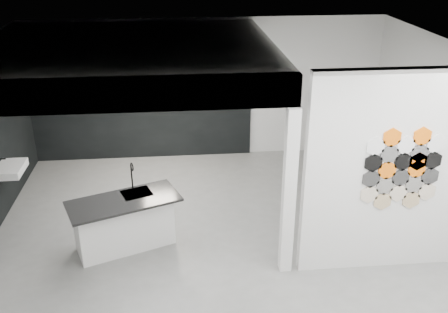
% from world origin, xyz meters
% --- Properties ---
extents(floor, '(7.00, 6.00, 0.01)m').
position_xyz_m(floor, '(0.00, 0.00, -0.01)').
color(floor, slate).
extents(partition_panel, '(2.45, 0.15, 2.80)m').
position_xyz_m(partition_panel, '(2.23, -1.00, 1.40)').
color(partition_panel, silver).
rests_on(partition_panel, floor).
extents(bay_clad_back, '(4.40, 0.04, 2.35)m').
position_xyz_m(bay_clad_back, '(-1.30, 2.97, 1.18)').
color(bay_clad_back, black).
rests_on(bay_clad_back, floor).
extents(bulkhead, '(4.40, 4.00, 0.40)m').
position_xyz_m(bulkhead, '(-1.30, 1.00, 2.55)').
color(bulkhead, silver).
rests_on(bulkhead, corner_column).
extents(corner_column, '(0.16, 0.16, 2.35)m').
position_xyz_m(corner_column, '(0.82, -1.00, 1.18)').
color(corner_column, silver).
rests_on(corner_column, floor).
extents(fascia_beam, '(4.40, 0.16, 0.40)m').
position_xyz_m(fascia_beam, '(-1.30, -0.92, 2.55)').
color(fascia_beam, silver).
rests_on(fascia_beam, corner_column).
extents(wall_basin, '(0.40, 0.60, 0.12)m').
position_xyz_m(wall_basin, '(-3.24, 0.80, 0.85)').
color(wall_basin, silver).
rests_on(wall_basin, bay_clad_left).
extents(display_shelf, '(3.00, 0.15, 0.04)m').
position_xyz_m(display_shelf, '(-1.20, 2.87, 1.30)').
color(display_shelf, black).
rests_on(display_shelf, bay_clad_back).
extents(kitchen_island, '(1.70, 1.20, 1.25)m').
position_xyz_m(kitchen_island, '(-1.41, -0.26, 0.42)').
color(kitchen_island, silver).
rests_on(kitchen_island, floor).
extents(stockpot, '(0.20, 0.20, 0.15)m').
position_xyz_m(stockpot, '(-2.55, 2.87, 1.40)').
color(stockpot, black).
rests_on(stockpot, display_shelf).
extents(kettle, '(0.18, 0.18, 0.14)m').
position_xyz_m(kettle, '(-0.04, 2.87, 1.39)').
color(kettle, black).
rests_on(kettle, display_shelf).
extents(glass_bowl, '(0.13, 0.13, 0.09)m').
position_xyz_m(glass_bowl, '(0.13, 2.87, 1.36)').
color(glass_bowl, gray).
rests_on(glass_bowl, display_shelf).
extents(glass_vase, '(0.11, 0.11, 0.13)m').
position_xyz_m(glass_vase, '(0.15, 2.87, 1.39)').
color(glass_vase, gray).
rests_on(glass_vase, display_shelf).
extents(bottle_dark, '(0.08, 0.08, 0.17)m').
position_xyz_m(bottle_dark, '(-1.68, 2.87, 1.40)').
color(bottle_dark, black).
rests_on(bottle_dark, display_shelf).
extents(utensil_cup, '(0.08, 0.08, 0.09)m').
position_xyz_m(utensil_cup, '(-2.22, 2.87, 1.36)').
color(utensil_cup, black).
rests_on(utensil_cup, display_shelf).
extents(hex_tile_cluster, '(1.04, 0.02, 1.16)m').
position_xyz_m(hex_tile_cluster, '(2.26, -1.09, 1.50)').
color(hex_tile_cluster, beige).
rests_on(hex_tile_cluster, partition_panel).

